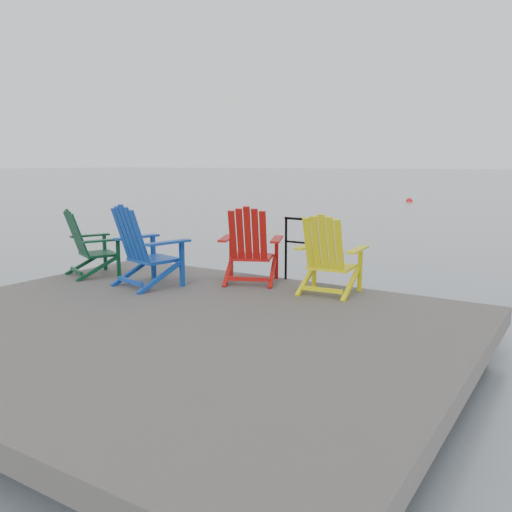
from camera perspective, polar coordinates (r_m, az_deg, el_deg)
The scene contains 8 objects.
ground at distance 6.02m, azimuth -8.83°, elevation -11.24°, with size 400.00×400.00×0.00m, color slate.
dock at distance 5.91m, azimuth -8.91°, elevation -8.09°, with size 6.00×5.00×1.40m.
handrail at distance 7.60m, azimuth 4.62°, elevation 1.37°, with size 0.48×0.04×0.90m.
chair_green at distance 8.31m, azimuth -17.11°, elevation 1.31°, with size 0.94×0.90×0.97m.
chair_blue at distance 7.38m, azimuth -11.64°, elevation 1.01°, with size 1.00×0.94×1.09m.
chair_red at distance 7.45m, azimuth -0.62°, elevation 1.14°, with size 1.03×0.98×1.05m.
chair_yellow at distance 6.88m, azimuth 7.65°, elevation 0.16°, with size 0.85×0.80×1.01m.
buoy_b at distance 32.09m, azimuth 15.83°, elevation 5.55°, with size 0.38×0.38×0.38m, color red.
Camera 1 is at (3.73, -4.21, 2.15)m, focal length 38.00 mm.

